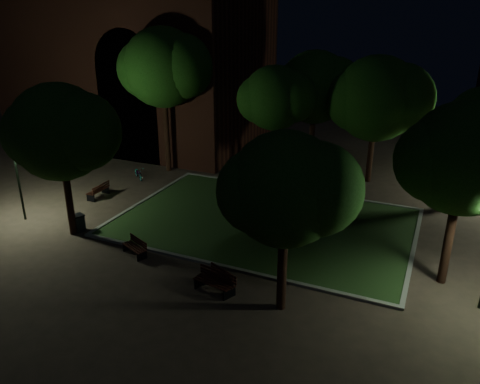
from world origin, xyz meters
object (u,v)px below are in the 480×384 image
object	(u,v)px
bench_west_near	(135,247)
monument	(265,206)
bench_near_right	(214,282)
trash_bin	(79,223)
bench_left_side	(99,191)
bench_far_side	(344,180)
bicycle	(139,173)
bench_near_left	(220,281)

from	to	relation	value
bench_west_near	monument	bearing A→B (deg)	76.99
bench_near_right	trash_bin	bearing A→B (deg)	176.76
bench_left_side	bench_far_side	world-z (taller)	bench_left_side
bench_west_near	bicycle	size ratio (longest dim) A/B	0.97
monument	bench_near_right	bearing A→B (deg)	-85.92
bench_near_right	trash_bin	world-z (taller)	same
monument	bicycle	world-z (taller)	monument
trash_bin	bench_left_side	bearing A→B (deg)	117.46
monument	bench_west_near	world-z (taller)	monument
trash_bin	bench_near_left	bearing A→B (deg)	-12.04
bench_near_left	bicycle	bearing A→B (deg)	162.62
bench_west_near	bench_far_side	distance (m)	14.72
trash_bin	bicycle	world-z (taller)	trash_bin
bench_left_side	trash_bin	xyz separation A→B (m)	(2.12, -4.08, 0.05)
bench_near_left	bench_near_right	xyz separation A→B (m)	(-0.17, -0.18, 0.01)
bench_near_left	bench_left_side	distance (m)	12.65
bench_near_left	bench_west_near	xyz separation A→B (m)	(-4.89, 1.05, -0.04)
monument	bench_far_side	size ratio (longest dim) A/B	2.15
bench_far_side	bicycle	size ratio (longest dim) A/B	0.94
bench_left_side	bench_near_right	bearing A→B (deg)	58.74
bicycle	trash_bin	bearing A→B (deg)	-128.51
monument	bench_far_side	bearing A→B (deg)	70.06
monument	bicycle	xyz separation A→B (m)	(-10.25, 3.04, -0.54)
bench_near_right	bench_left_side	bearing A→B (deg)	160.73
bench_west_near	bicycle	xyz separation A→B (m)	(-6.02, 8.72, 0.04)
bench_near_left	bench_near_right	bearing A→B (deg)	-108.72
bench_near_right	bench_left_side	size ratio (longest dim) A/B	1.07
bench_left_side	bench_near_left	bearing A→B (deg)	59.84
bench_near_left	bench_near_right	world-z (taller)	bench_near_right
bench_far_side	trash_bin	distance (m)	16.39
bicycle	bench_left_side	bearing A→B (deg)	-145.51
bench_near_right	bench_far_side	distance (m)	14.41
bench_left_side	bench_far_side	size ratio (longest dim) A/B	1.09
bench_near_right	bench_far_side	size ratio (longest dim) A/B	1.16
bench_far_side	bench_near_right	bearing A→B (deg)	72.24
bench_left_side	trash_bin	distance (m)	4.60
bench_near_right	bench_left_side	distance (m)	12.59
monument	bench_left_side	bearing A→B (deg)	-176.04
bench_left_side	bicycle	bearing A→B (deg)	174.72
bench_near_right	trash_bin	xyz separation A→B (m)	(-8.85, 2.10, 0.03)
bicycle	monument	bearing A→B (deg)	-68.62
trash_bin	bicycle	distance (m)	8.07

